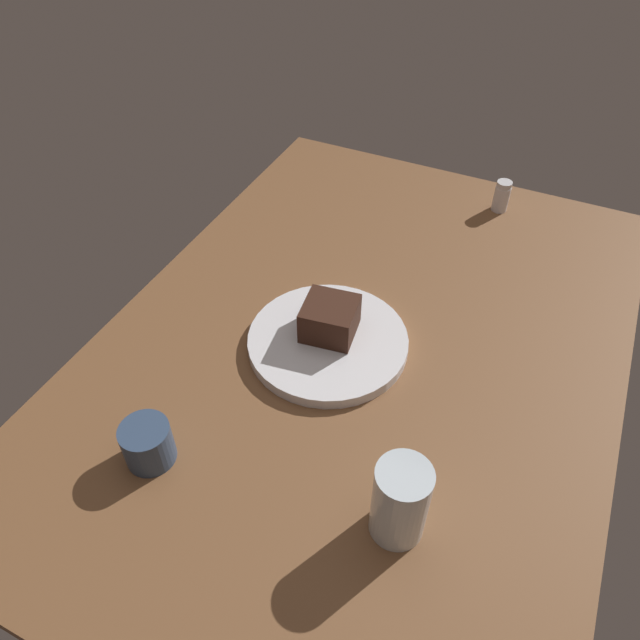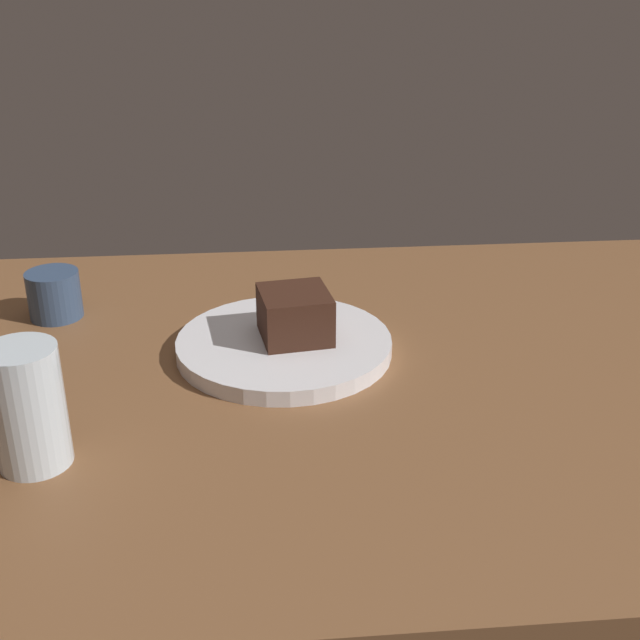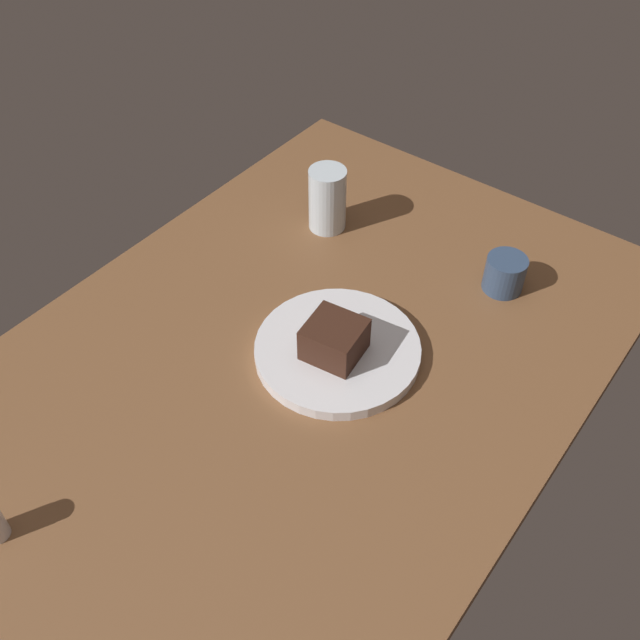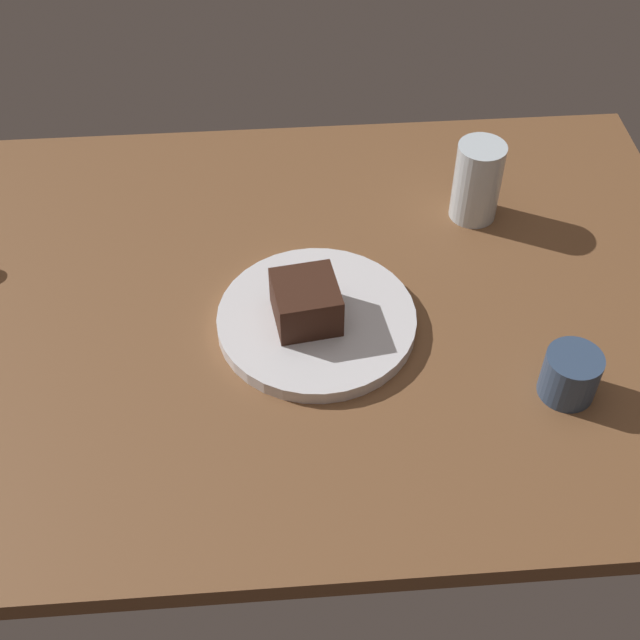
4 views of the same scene
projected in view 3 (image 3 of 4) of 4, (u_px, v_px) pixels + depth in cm
name	position (u px, v px, depth cm)	size (l,w,h in cm)	color
dining_table	(302.00, 359.00, 117.76)	(120.00, 84.00, 3.00)	brown
dessert_plate	(338.00, 350.00, 115.76)	(26.84, 26.84, 2.00)	silver
chocolate_cake_slice	(334.00, 339.00, 111.96)	(8.61, 8.32, 6.00)	#381E14
water_glass	(327.00, 199.00, 135.26)	(7.15, 7.15, 12.59)	silver
coffee_cup	(505.00, 274.00, 125.19)	(7.11, 7.11, 6.52)	#334766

